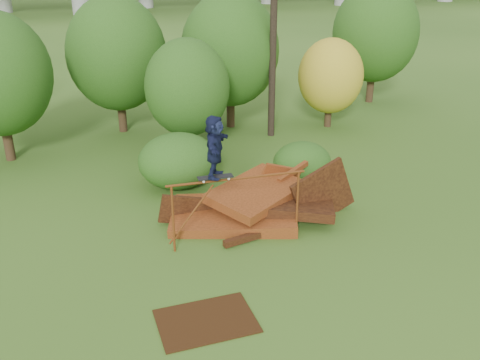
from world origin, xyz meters
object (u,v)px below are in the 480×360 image
object	(u,v)px
skater	(215,147)
scrap_pile	(256,205)
flat_plate	(206,321)
utility_pole	(274,14)

from	to	relation	value
skater	scrap_pile	bearing A→B (deg)	-26.09
flat_plate	utility_pole	xyz separation A→B (m)	(6.15, 10.92, 4.92)
skater	utility_pole	size ratio (longest dim) A/B	0.16
scrap_pile	utility_pole	bearing A→B (deg)	63.47
skater	utility_pole	bearing A→B (deg)	-3.95
skater	utility_pole	xyz separation A→B (m)	(4.97, 7.97, 2.16)
skater	flat_plate	world-z (taller)	skater
scrap_pile	skater	xyz separation A→B (m)	(-1.56, -1.13, 2.38)
scrap_pile	flat_plate	size ratio (longest dim) A/B	2.87
scrap_pile	skater	world-z (taller)	skater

